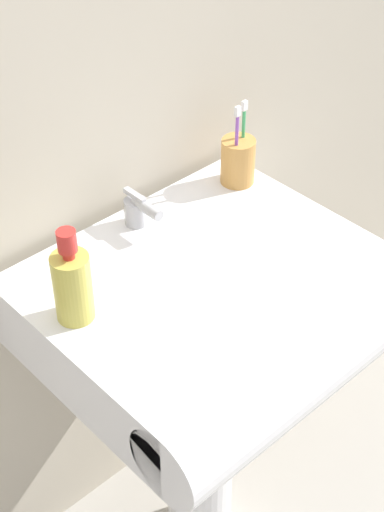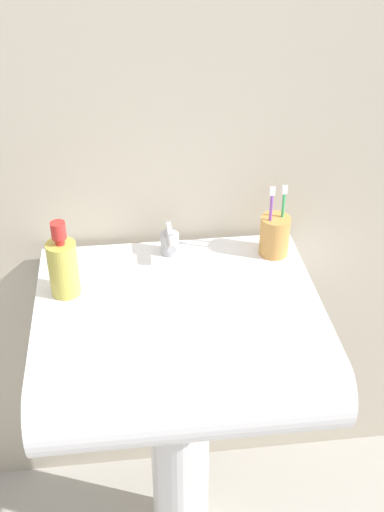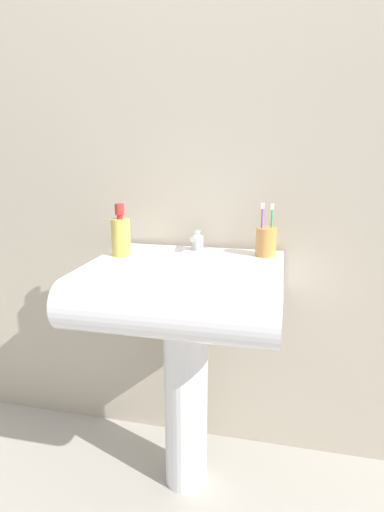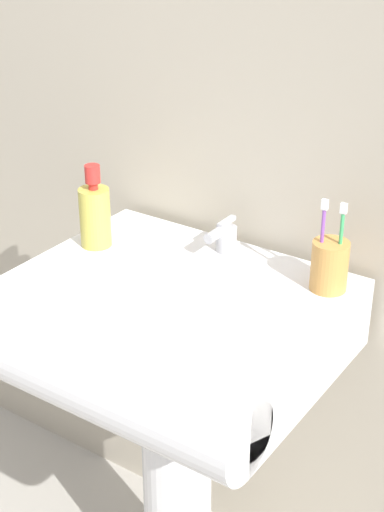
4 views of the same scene
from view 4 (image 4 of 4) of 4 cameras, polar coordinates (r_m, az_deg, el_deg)
name	(u,v)px [view 4 (image 4 of 4)]	position (r m, az deg, el deg)	size (l,w,h in m)	color
wall_back	(255,71)	(1.61, 4.64, 13.30)	(5.00, 0.05, 2.40)	#B7AD99
sink_pedestal	(177,480)	(1.81, -1.09, -16.01)	(0.15, 0.15, 0.69)	white
sink_basin	(158,331)	(1.51, -2.45, -5.47)	(0.62, 0.55, 0.15)	white
faucet	(223,236)	(1.63, 2.26, 1.45)	(0.04, 0.10, 0.07)	#B7B7BC
toothbrush_cup	(330,265)	(1.50, 9.97, -0.64)	(0.07, 0.07, 0.18)	#D19347
soap_bottle	(95,214)	(1.66, -7.07, 3.02)	(0.07, 0.07, 0.18)	gold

